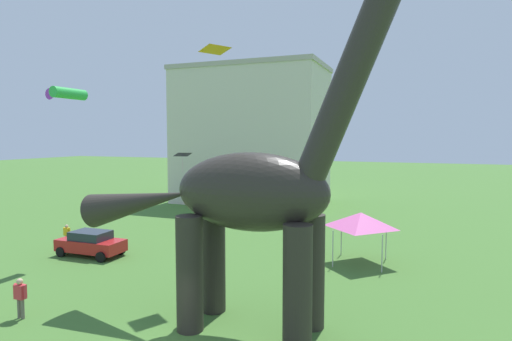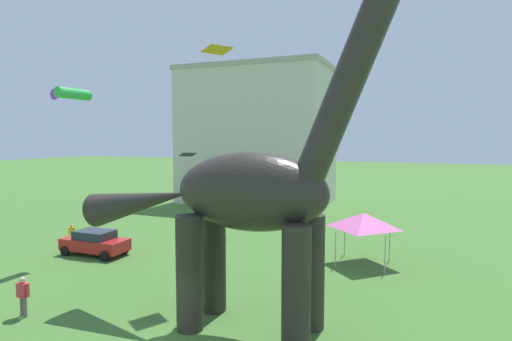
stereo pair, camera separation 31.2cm
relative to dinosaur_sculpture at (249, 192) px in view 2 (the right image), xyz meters
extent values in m
cylinder|color=#2D2823|center=(2.19, 0.98, -3.11)|extent=(1.03, 1.03, 4.43)
cylinder|color=#2D2823|center=(2.19, -0.98, -3.11)|extent=(1.03, 1.03, 4.43)
cylinder|color=#2D2823|center=(-2.05, 0.98, -3.11)|extent=(1.03, 1.03, 4.43)
cylinder|color=#2D2823|center=(-2.05, -0.98, -3.11)|extent=(1.03, 1.03, 4.43)
ellipsoid|color=#2D2823|center=(0.07, 0.00, 0.00)|extent=(6.06, 2.61, 2.98)
cylinder|color=#2D2823|center=(4.00, 0.00, 4.78)|extent=(4.35, 1.12, 8.63)
cone|color=#2D2823|center=(-5.01, 0.00, -0.68)|extent=(5.33, 1.49, 2.53)
cube|color=red|center=(-13.02, 5.65, -4.65)|extent=(4.24, 1.88, 0.72)
cube|color=#232B35|center=(-13.02, 5.65, -4.03)|extent=(2.30, 1.62, 0.52)
cylinder|color=black|center=(-11.47, 6.54, -5.01)|extent=(0.63, 0.23, 0.62)
cylinder|color=black|center=(-11.47, 4.76, -5.01)|extent=(0.63, 0.23, 0.62)
cylinder|color=black|center=(-14.57, 6.54, -5.01)|extent=(0.63, 0.23, 0.62)
cylinder|color=black|center=(-14.57, 4.76, -5.01)|extent=(0.63, 0.23, 0.62)
cylinder|color=#6B6056|center=(-16.38, 6.95, -4.96)|extent=(0.12, 0.12, 0.72)
cylinder|color=#6B6056|center=(-16.21, 6.95, -4.96)|extent=(0.12, 0.12, 0.72)
cube|color=yellow|center=(-16.29, 6.95, -4.34)|extent=(0.39, 0.24, 0.51)
sphere|color=tan|center=(-16.29, 6.95, -3.97)|extent=(0.23, 0.23, 0.23)
cylinder|color=yellow|center=(-16.52, 6.95, -4.32)|extent=(0.10, 0.10, 0.49)
cylinder|color=yellow|center=(-16.07, 6.95, -4.32)|extent=(0.10, 0.10, 0.49)
cylinder|color=#6B6056|center=(-9.09, -2.61, -4.91)|extent=(0.14, 0.14, 0.83)
cylinder|color=#6B6056|center=(-8.89, -2.61, -4.91)|extent=(0.14, 0.14, 0.83)
cube|color=#D1333D|center=(-8.99, -2.61, -4.20)|extent=(0.45, 0.28, 0.58)
sphere|color=tan|center=(-8.99, -2.61, -3.78)|extent=(0.26, 0.26, 0.26)
cylinder|color=#D1333D|center=(-9.25, -2.61, -4.18)|extent=(0.11, 0.11, 0.56)
cylinder|color=#D1333D|center=(-8.74, -2.61, -4.18)|extent=(0.11, 0.11, 0.56)
cylinder|color=#B2B2B7|center=(4.18, 11.60, -4.27)|extent=(0.06, 0.06, 2.10)
cylinder|color=#B2B2B7|center=(4.18, 8.90, -4.27)|extent=(0.06, 0.06, 2.10)
cylinder|color=#B2B2B7|center=(1.48, 11.60, -4.27)|extent=(0.06, 0.06, 2.10)
cylinder|color=#B2B2B7|center=(1.48, 8.90, -4.27)|extent=(0.06, 0.06, 2.10)
pyramid|color=pink|center=(2.83, 10.25, -2.77)|extent=(3.15, 3.15, 0.90)
cube|color=black|center=(-15.98, 21.50, 0.36)|extent=(1.65, 1.28, 0.32)
cylinder|color=pink|center=(-15.98, 21.50, -0.65)|extent=(0.01, 0.01, 1.55)
cube|color=orange|center=(-3.70, 4.54, 6.41)|extent=(1.53, 1.68, 0.24)
cube|color=yellow|center=(-7.17, 14.19, -0.61)|extent=(0.57, 0.57, 0.34)
cube|color=orange|center=(-7.17, 14.19, -0.87)|extent=(0.57, 0.57, 0.34)
cylinder|color=green|center=(-13.66, 4.95, 4.66)|extent=(0.71, 2.34, 0.65)
cone|color=purple|center=(-14.94, 4.99, 4.66)|extent=(0.70, 0.60, 0.68)
cube|color=beige|center=(-12.07, 29.98, 2.07)|extent=(16.22, 9.57, 14.78)
cube|color=#ABA396|center=(-12.07, 29.98, 9.71)|extent=(16.55, 9.77, 0.50)
camera|label=1|loc=(6.03, -14.62, 2.04)|focal=29.61mm
camera|label=2|loc=(6.32, -14.51, 2.04)|focal=29.61mm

